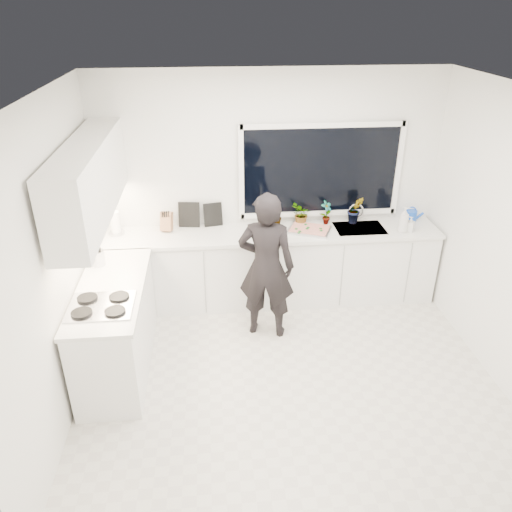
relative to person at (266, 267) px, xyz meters
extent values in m
cube|color=beige|center=(0.14, -0.78, -0.83)|extent=(4.00, 3.50, 0.02)
cube|color=white|center=(0.14, 0.98, 0.53)|extent=(4.00, 0.02, 2.70)
cube|color=white|center=(-1.87, -0.78, 0.53)|extent=(0.02, 3.50, 2.70)
cube|color=white|center=(0.14, -0.78, 1.89)|extent=(4.00, 3.50, 0.02)
cube|color=black|center=(0.74, 0.95, 0.73)|extent=(1.80, 0.02, 1.00)
cube|color=white|center=(0.14, 0.67, -0.38)|extent=(3.92, 0.58, 0.88)
cube|color=white|center=(-1.53, -0.43, -0.38)|extent=(0.58, 1.60, 0.88)
cube|color=silver|center=(0.14, 0.66, 0.08)|extent=(3.94, 0.62, 0.04)
cube|color=silver|center=(-1.53, -0.43, 0.08)|extent=(0.62, 1.60, 0.04)
cube|color=white|center=(-1.65, -0.08, 1.03)|extent=(0.34, 2.10, 0.70)
cube|color=silver|center=(1.19, 0.67, 0.05)|extent=(0.58, 0.42, 0.14)
cylinder|color=silver|center=(1.19, 0.87, 0.21)|extent=(0.03, 0.03, 0.22)
cube|color=black|center=(-1.55, -0.78, 0.11)|extent=(0.56, 0.48, 0.03)
imported|color=black|center=(0.00, 0.00, 0.00)|extent=(0.68, 0.53, 1.65)
cube|color=#B9B9BE|center=(0.58, 0.64, 0.11)|extent=(0.57, 0.51, 0.03)
cube|color=red|center=(0.58, 0.64, 0.13)|extent=(0.52, 0.46, 0.01)
cylinder|color=blue|center=(1.87, 0.83, 0.16)|extent=(0.19, 0.19, 0.13)
cylinder|color=white|center=(-1.65, 0.77, 0.23)|extent=(0.13, 0.13, 0.26)
cube|color=brown|center=(-1.07, 0.81, 0.21)|extent=(0.15, 0.13, 0.22)
cylinder|color=silver|center=(-1.71, 0.02, 0.18)|extent=(0.14, 0.14, 0.16)
cube|color=black|center=(-0.53, 0.91, 0.24)|extent=(0.22, 0.06, 0.28)
cube|color=black|center=(-0.81, 0.91, 0.25)|extent=(0.25, 0.05, 0.30)
imported|color=#26662D|center=(0.20, 0.83, 0.23)|extent=(0.20, 0.20, 0.26)
imported|color=#26662D|center=(0.51, 0.83, 0.23)|extent=(0.29, 0.30, 0.26)
imported|color=#26662D|center=(0.81, 0.83, 0.24)|extent=(0.19, 0.17, 0.29)
imported|color=#26662D|center=(1.17, 0.83, 0.26)|extent=(0.19, 0.15, 0.34)
imported|color=#D8BF66|center=(1.65, 0.52, 0.25)|extent=(0.15, 0.15, 0.30)
imported|color=#D8BF66|center=(1.74, 0.52, 0.19)|extent=(0.12, 0.12, 0.18)
camera|label=1|loc=(-0.54, -4.58, 2.50)|focal=35.00mm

